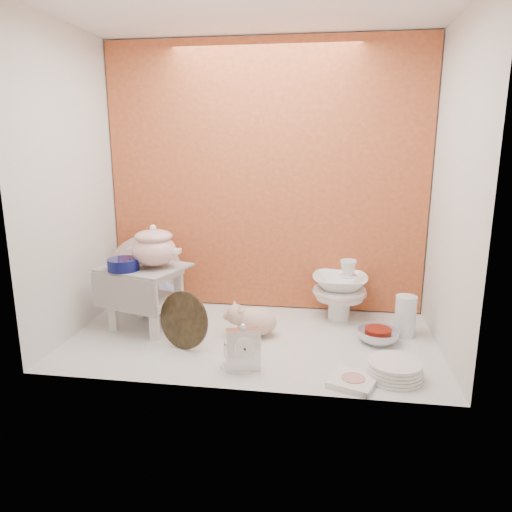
{
  "coord_description": "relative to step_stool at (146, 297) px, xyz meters",
  "views": [
    {
      "loc": [
        0.35,
        -2.18,
        0.96
      ],
      "look_at": [
        0.02,
        0.02,
        0.42
      ],
      "focal_mm": 33.44,
      "sensor_mm": 36.0,
      "label": 1
    }
  ],
  "objects": [
    {
      "name": "clear_glass_vase",
      "position": [
        1.32,
        0.08,
        -0.06
      ],
      "size": [
        0.13,
        0.13,
        0.21
      ],
      "primitive_type": "cylinder",
      "rotation": [
        0.0,
        0.0,
        0.25
      ],
      "color": "silver",
      "rests_on": "ground"
    },
    {
      "name": "lattice_dish",
      "position": [
        1.04,
        -0.45,
        -0.15
      ],
      "size": [
        0.23,
        0.23,
        0.02
      ],
      "primitive_type": "cube",
      "rotation": [
        0.0,
        0.0,
        -0.37
      ],
      "color": "white",
      "rests_on": "ground"
    },
    {
      "name": "lacquer_tray",
      "position": [
        0.27,
        -0.22,
        -0.03
      ],
      "size": [
        0.28,
        0.15,
        0.27
      ],
      "primitive_type": null,
      "rotation": [
        0.0,
        0.0,
        -0.39
      ],
      "color": "black",
      "rests_on": "ground"
    },
    {
      "name": "soup_tureen",
      "position": [
        0.06,
        -0.01,
        0.28
      ],
      "size": [
        0.34,
        0.34,
        0.22
      ],
      "primitive_type": null,
      "rotation": [
        0.0,
        0.0,
        -0.38
      ],
      "color": "white",
      "rests_on": "step_stool"
    },
    {
      "name": "blue_white_vase",
      "position": [
        -0.02,
        0.22,
        -0.04
      ],
      "size": [
        0.28,
        0.28,
        0.26
      ],
      "primitive_type": "imported",
      "rotation": [
        0.0,
        0.0,
        0.12
      ],
      "color": "white",
      "rests_on": "ground"
    },
    {
      "name": "gold_rim_teacup",
      "position": [
        0.56,
        -0.37,
        -0.1
      ],
      "size": [
        0.17,
        0.17,
        0.1
      ],
      "primitive_type": "imported",
      "rotation": [
        0.0,
        0.0,
        0.35
      ],
      "color": "white",
      "rests_on": "teacup_saucer"
    },
    {
      "name": "porcelain_tower",
      "position": [
        1.0,
        0.27,
        0.0
      ],
      "size": [
        0.33,
        0.33,
        0.34
      ],
      "primitive_type": null,
      "rotation": [
        0.0,
        0.0,
        -0.11
      ],
      "color": "white",
      "rests_on": "ground"
    },
    {
      "name": "floral_platter",
      "position": [
        -0.11,
        0.27,
        0.05
      ],
      "size": [
        0.44,
        0.12,
        0.43
      ],
      "primitive_type": null,
      "rotation": [
        0.0,
        0.0,
        0.06
      ],
      "color": "white",
      "rests_on": "ground"
    },
    {
      "name": "niche_shell",
      "position": [
        0.57,
        0.11,
        0.76
      ],
      "size": [
        1.86,
        1.03,
        1.53
      ],
      "color": "#C16530",
      "rests_on": "ground"
    },
    {
      "name": "step_stool",
      "position": [
        0.0,
        0.0,
        0.0
      ],
      "size": [
        0.48,
        0.44,
        0.33
      ],
      "primitive_type": null,
      "rotation": [
        0.0,
        0.0,
        -0.31
      ],
      "color": "silver",
      "rests_on": "ground"
    },
    {
      "name": "plush_pig",
      "position": [
        0.58,
        -0.03,
        -0.09
      ],
      "size": [
        0.3,
        0.24,
        0.16
      ],
      "primitive_type": "ellipsoid",
      "rotation": [
        0.0,
        0.0,
        -0.24
      ],
      "color": "#CEAA91",
      "rests_on": "ground"
    },
    {
      "name": "ground",
      "position": [
        0.57,
        -0.07,
        -0.17
      ],
      "size": [
        1.8,
        1.8,
        0.0
      ],
      "primitive_type": "plane",
      "color": "silver",
      "rests_on": "ground"
    },
    {
      "name": "cobalt_bowl",
      "position": [
        -0.07,
        -0.08,
        0.2
      ],
      "size": [
        0.2,
        0.2,
        0.06
      ],
      "primitive_type": "cylinder",
      "rotation": [
        0.0,
        0.0,
        -0.32
      ],
      "color": "#090E44",
      "rests_on": "step_stool"
    },
    {
      "name": "mantel_clock",
      "position": [
        0.58,
        -0.41,
        -0.06
      ],
      "size": [
        0.15,
        0.09,
        0.21
      ],
      "primitive_type": "cube",
      "rotation": [
        0.0,
        0.0,
        0.34
      ],
      "color": "silver",
      "rests_on": "ground"
    },
    {
      "name": "dinner_plate_stack",
      "position": [
        1.22,
        -0.38,
        -0.13
      ],
      "size": [
        0.3,
        0.3,
        0.07
      ],
      "primitive_type": "cylinder",
      "rotation": [
        0.0,
        0.0,
        0.34
      ],
      "color": "white",
      "rests_on": "ground"
    },
    {
      "name": "crystal_bowl",
      "position": [
        1.18,
        -0.02,
        -0.13
      ],
      "size": [
        0.25,
        0.25,
        0.06
      ],
      "primitive_type": "imported",
      "rotation": [
        0.0,
        0.0,
        -0.22
      ],
      "color": "silver",
      "rests_on": "ground"
    },
    {
      "name": "teacup_saucer",
      "position": [
        0.56,
        -0.37,
        -0.16
      ],
      "size": [
        0.21,
        0.21,
        0.01
      ],
      "primitive_type": "cylinder",
      "rotation": [
        0.0,
        0.0,
        -0.38
      ],
      "color": "white",
      "rests_on": "ground"
    }
  ]
}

